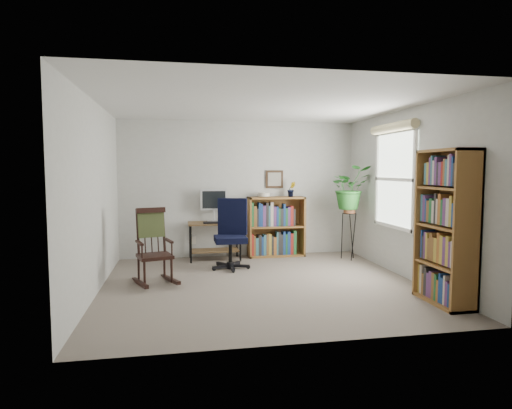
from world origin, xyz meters
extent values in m
cube|color=gray|center=(0.00, 0.00, 0.00)|extent=(4.20, 4.00, 0.00)
cube|color=silver|center=(0.00, 0.00, 2.40)|extent=(4.20, 4.00, 0.00)
cube|color=beige|center=(0.00, 2.00, 1.20)|extent=(4.20, 0.00, 2.40)
cube|color=beige|center=(0.00, -2.00, 1.20)|extent=(4.20, 0.00, 2.40)
cube|color=beige|center=(-2.10, 0.00, 1.20)|extent=(0.00, 4.00, 2.40)
cube|color=beige|center=(2.10, 0.00, 1.20)|extent=(0.00, 4.00, 2.40)
cube|color=black|center=(-0.48, 1.58, 0.66)|extent=(0.40, 0.15, 0.02)
imported|color=#266D26|center=(1.80, 1.33, 1.60)|extent=(1.69, 1.88, 1.46)
imported|color=#266D26|center=(0.91, 1.83, 1.12)|extent=(0.13, 0.24, 0.11)
camera|label=1|loc=(-1.09, -5.55, 1.55)|focal=30.00mm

